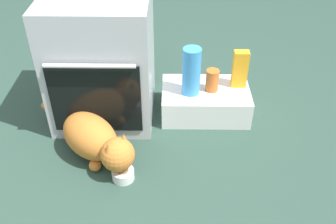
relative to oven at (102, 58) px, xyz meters
name	(u,v)px	position (x,y,z in m)	size (l,w,h in m)	color
ground	(92,161)	(-0.02, -0.48, -0.39)	(8.00, 8.00, 0.00)	#284238
oven	(102,58)	(0.00, 0.00, 0.00)	(0.59, 0.65, 0.77)	#B7BABF
pantry_cabinet	(205,101)	(0.63, -0.02, -0.30)	(0.55, 0.36, 0.18)	white
food_bowl	(123,174)	(0.17, -0.61, -0.35)	(0.12, 0.12, 0.08)	white
cat	(95,139)	(0.00, -0.45, -0.25)	(0.63, 0.60, 0.26)	#C6752D
water_bottle	(191,71)	(0.53, -0.06, -0.06)	(0.11, 0.11, 0.30)	#388CD1
juice_carton	(240,69)	(0.84, 0.03, -0.09)	(0.09, 0.06, 0.24)	orange
sauce_jar	(212,80)	(0.67, -0.03, -0.14)	(0.08, 0.08, 0.14)	#D16023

